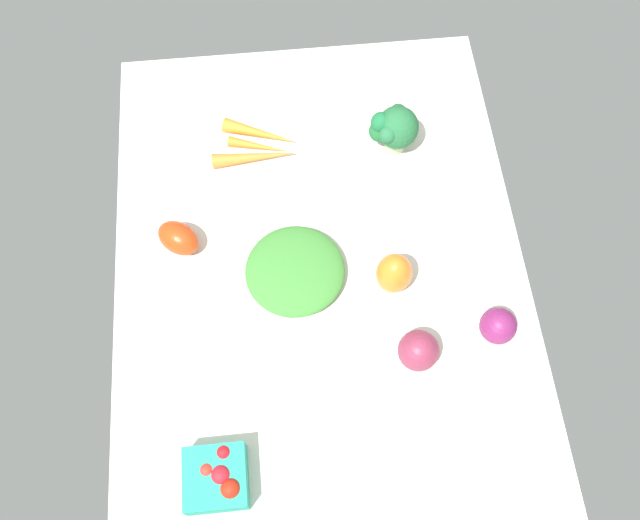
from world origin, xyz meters
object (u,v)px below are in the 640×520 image
red_onion_near_basket (418,351)px  red_onion_center (498,326)px  carrot_bunch (258,146)px  roma_tomato (178,238)px  leafy_greens_clump (295,271)px  broccoli_head (394,128)px  bell_pepper_orange (394,273)px  berry_basket (217,478)px

red_onion_near_basket → red_onion_center: red_onion_near_basket is taller
carrot_bunch → roma_tomato: bearing=141.4°
roma_tomato → red_onion_near_basket: 48.30cm
leafy_greens_clump → broccoli_head: bearing=-39.4°
roma_tomato → bell_pepper_orange: (-11.82, -38.43, 1.87)cm
roma_tomato → bell_pepper_orange: 40.25cm
red_onion_near_basket → leafy_greens_clump: red_onion_near_basket is taller
broccoli_head → carrot_bunch: broccoli_head is taller
berry_basket → red_onion_center: 53.77cm
bell_pepper_orange → carrot_bunch: bearing=35.3°
carrot_bunch → bell_pepper_orange: bell_pepper_orange is taller
carrot_bunch → bell_pepper_orange: (-31.81, -22.50, 3.34)cm
berry_basket → carrot_bunch: bearing=-9.3°
carrot_bunch → red_onion_center: (-42.88, -39.33, 1.85)cm
red_onion_center → leafy_greens_clump: bearing=67.1°
broccoli_head → bell_pepper_orange: size_ratio=1.16×
roma_tomato → carrot_bunch: bearing=-90.4°
broccoli_head → red_onion_near_basket: 44.08cm
berry_basket → broccoli_head: (61.37, -37.00, 3.75)cm
berry_basket → bell_pepper_orange: bearing=-46.1°
carrot_bunch → leafy_greens_clump: size_ratio=0.97×
broccoli_head → roma_tomato: bearing=112.8°
leafy_greens_clump → carrot_bunch: bearing=10.0°
berry_basket → roma_tomato: (43.45, 5.58, 0.03)cm
bell_pepper_orange → berry_basket: bearing=133.9°
broccoli_head → red_onion_near_basket: broccoli_head is taller
bell_pepper_orange → leafy_greens_clump: bell_pepper_orange is taller
red_onion_center → carrot_bunch: bearing=42.5°
leafy_greens_clump → berry_basket: bearing=156.3°
bell_pepper_orange → red_onion_center: bearing=-123.3°
bell_pepper_orange → roma_tomato: bearing=72.9°
bell_pepper_orange → leafy_greens_clump: bearing=78.8°
berry_basket → red_onion_near_basket: 39.20cm
berry_basket → broccoli_head: broccoli_head is taller
berry_basket → red_onion_center: bearing=-67.5°
broccoli_head → red_onion_center: broccoli_head is taller
red_onion_near_basket → roma_tomato: bearing=57.4°
red_onion_near_basket → carrot_bunch: bearing=28.3°
bell_pepper_orange → red_onion_center: (-11.06, -16.83, -1.49)cm
leafy_greens_clump → roma_tomato: bearing=68.2°
red_onion_near_basket → red_onion_center: size_ratio=1.10×
red_onion_near_basket → leafy_greens_clump: bearing=48.2°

